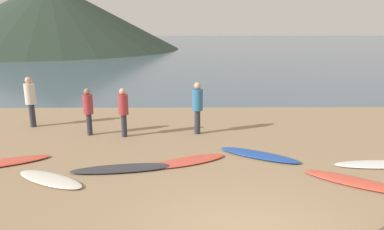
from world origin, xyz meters
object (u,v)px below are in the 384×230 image
Objects in this scene: surfboard_1 at (50,179)px; person_2 at (88,108)px; surfboard_4 at (259,155)px; surfboard_6 at (381,164)px; surfboard_5 at (355,182)px; person_1 at (197,104)px; person_3 at (123,108)px; person_0 at (30,98)px; surfboard_0 at (0,163)px; surfboard_2 at (123,168)px; surfboard_3 at (188,161)px.

person_2 is at bearing 119.16° from surfboard_1.
surfboard_4 is 3.12m from surfboard_6.
surfboard_5 is 1.47× the size of person_2.
person_1 is (-4.69, 2.83, 0.99)m from surfboard_6.
person_3 is at bearing -176.85° from surfboard_5.
surfboard_5 is at bearing -90.11° from person_0.
surfboard_5 is at bearing -128.00° from person_1.
person_2 is at bearing -148.19° from person_3.
surfboard_0 is 1.05× the size of surfboard_5.
surfboard_1 is 1.72m from surfboard_2.
person_2 is at bearing 118.42° from surfboard_3.
person_3 is (1.16, 3.38, 0.90)m from surfboard_1.
surfboard_0 reaches higher than surfboard_1.
surfboard_1 is 0.91× the size of surfboard_3.
surfboard_4 is 8.15m from person_0.
surfboard_2 reaches higher than surfboard_6.
surfboard_3 is 0.94× the size of surfboard_4.
person_2 is at bearing 101.38° from person_1.
surfboard_2 is 5.65m from person_0.
person_0 reaches higher than surfboard_0.
surfboard_2 is 1.50× the size of person_1.
person_1 is (1.94, 3.05, 0.98)m from surfboard_2.
surfboard_1 is 1.26× the size of person_2.
surfboard_4 reaches higher than surfboard_1.
surfboard_2 is 3.69m from surfboard_4.
surfboard_4 is at bearing 5.10° from surfboard_2.
surfboard_2 is at bearing -154.21° from surfboard_5.
surfboard_0 is at bearing -144.76° from surfboard_4.
person_1 is at bearing 147.90° from surfboard_6.
surfboard_3 is at bearing 175.87° from surfboard_6.
surfboard_3 is 2.01m from surfboard_4.
surfboard_1 is 8.28m from surfboard_6.
surfboard_5 is at bearing -138.71° from surfboard_6.
person_0 is 1.15× the size of person_2.
surfboard_5 is (3.84, -1.34, 0.00)m from surfboard_3.
surfboard_3 is at bearing -23.97° from surfboard_0.
surfboard_0 is 3.17m from person_2.
surfboard_5 reaches higher than surfboard_6.
person_3 is (-2.38, -0.29, -0.08)m from person_1.
surfboard_1 is at bearing 145.82° from person_1.
person_2 is (-3.56, -0.10, -0.10)m from person_1.
person_0 is (-10.53, 3.74, 1.02)m from surfboard_6.
surfboard_2 is 1.46× the size of person_0.
surfboard_4 is (5.19, 1.51, 0.01)m from surfboard_1.
surfboard_6 is (6.63, 0.22, -0.01)m from surfboard_2.
surfboard_3 is at bearing -177.27° from person_1.
person_2 is (2.28, -1.00, -0.14)m from person_0.
surfboard_1 is (1.67, -1.02, -0.00)m from surfboard_0.
person_1 is at bearing 133.52° from person_2.
surfboard_0 is 4.90m from surfboard_3.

